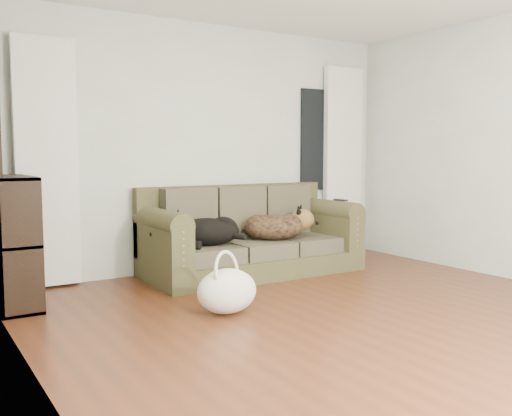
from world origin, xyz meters
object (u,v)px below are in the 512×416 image
dog_black_lab (203,232)px  dog_shepherd (277,226)px  bookshelf (12,245)px  sofa (253,230)px  tote_bag (227,293)px

dog_black_lab → dog_shepherd: dog_shepherd is taller
bookshelf → sofa: bearing=3.2°
sofa → dog_shepherd: sofa is taller
dog_shepherd → bookshelf: size_ratio=0.61×
sofa → bookshelf: 2.32m
sofa → dog_black_lab: size_ratio=3.46×
tote_bag → bookshelf: 1.80m
dog_black_lab → sofa: bearing=28.6°
dog_shepherd → dog_black_lab: bearing=22.0°
sofa → tote_bag: sofa is taller
sofa → dog_shepherd: (0.24, -0.08, 0.04)m
sofa → dog_black_lab: (-0.59, -0.02, 0.03)m
sofa → dog_black_lab: sofa is taller
dog_shepherd → sofa: bearing=6.9°
sofa → tote_bag: bearing=-129.5°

